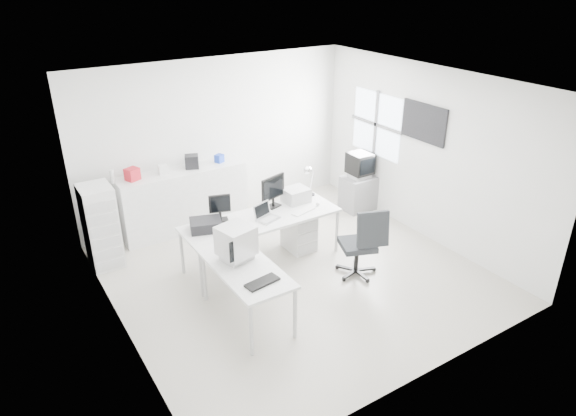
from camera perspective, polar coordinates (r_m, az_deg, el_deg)
floor at (r=7.67m, az=0.81°, el=-7.31°), size 5.00×5.00×0.01m
ceiling at (r=6.59m, az=0.96°, el=13.63°), size 5.00×5.00×0.01m
back_wall at (r=9.07m, az=-7.88°, el=7.57°), size 5.00×0.02×2.80m
left_wall at (r=6.14m, az=-19.08°, el=-2.68°), size 0.02×5.00×2.80m
right_wall at (r=8.55m, az=15.11°, el=5.80°), size 0.02×5.00×2.80m
window at (r=9.28m, az=9.78°, el=9.15°), size 0.02×1.20×1.10m
wall_picture at (r=8.45m, az=14.86°, el=9.17°), size 0.04×0.90×0.60m
main_desk at (r=7.78m, az=-2.88°, el=-3.58°), size 2.40×0.80×0.75m
side_desk at (r=6.62m, az=-4.55°, el=-9.40°), size 0.70×1.40×0.75m
drawer_pedestal at (r=8.18m, az=1.22°, el=-2.63°), size 0.40×0.50×0.60m
inkjet_printer at (r=7.33m, az=-9.13°, el=-1.86°), size 0.52×0.45×0.15m
lcd_monitor_small at (r=7.50m, az=-7.57°, el=-0.04°), size 0.35×0.27×0.39m
lcd_monitor_large at (r=7.86m, az=-1.67°, el=1.80°), size 0.51×0.32×0.49m
laptop at (r=7.51m, az=-2.25°, el=-0.56°), size 0.42×0.43×0.22m
white_keyboard at (r=7.80m, az=1.75°, el=-0.33°), size 0.44×0.23×0.02m
white_mouse at (r=7.98m, az=3.34°, el=0.44°), size 0.06×0.06×0.06m
laser_printer at (r=8.09m, az=0.88°, el=1.45°), size 0.40×0.34×0.22m
desk_lamp at (r=8.28m, az=2.61°, el=2.85°), size 0.16×0.16×0.44m
crt_monitor at (r=6.49m, az=-5.79°, el=-3.90°), size 0.49×0.49×0.47m
black_keyboard at (r=6.11m, az=-2.88°, el=-8.24°), size 0.44×0.23×0.03m
office_chair at (r=7.47m, az=7.74°, el=-3.71°), size 0.80×0.80×1.08m
tv_cabinet at (r=9.60m, az=7.82°, el=1.67°), size 0.58×0.48×0.63m
crt_tv at (r=9.39m, az=8.01°, el=4.70°), size 0.50×0.48×0.45m
sideboard at (r=8.87m, az=-11.50°, el=0.90°), size 2.16×0.54×1.08m
clutter_box_a at (r=8.41m, az=-16.92°, el=3.61°), size 0.25×0.24×0.20m
clutter_box_b at (r=8.55m, az=-13.71°, el=4.18°), size 0.16×0.14×0.15m
clutter_box_c at (r=8.69m, az=-10.64°, el=5.09°), size 0.28×0.27×0.22m
clutter_box_d at (r=8.89m, az=-7.64°, el=5.48°), size 0.17×0.17×0.14m
clutter_bottle at (r=8.38m, az=-18.96°, el=3.33°), size 0.07×0.07×0.22m
filing_cabinet at (r=8.08m, az=-20.08°, el=-1.95°), size 0.45×0.54×1.28m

